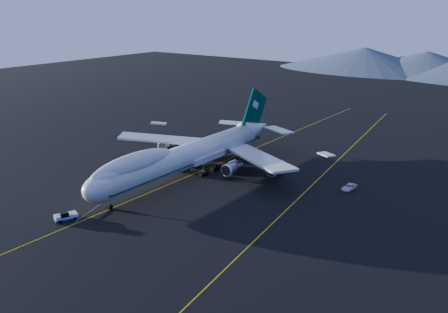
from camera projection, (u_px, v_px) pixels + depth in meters
The scene contains 6 objects.
ground at pixel (187, 177), 131.06m from camera, with size 500.00×500.00×0.00m, color black.
taxiway_line_main at pixel (187, 177), 131.06m from camera, with size 0.25×220.00×0.01m, color gold.
taxiway_line_side at pixel (307, 190), 121.92m from camera, with size 0.25×200.00×0.01m, color gold.
boeing_747 at pixel (187, 156), 129.37m from camera, with size 59.62×72.43×19.37m.
pushback_tug at pixel (66, 217), 104.87m from camera, with size 4.08×5.32×2.07m.
service_van at pixel (349, 187), 121.80m from camera, with size 2.34×5.07×1.41m, color silver.
Camera 1 is at (80.62, -94.20, 43.91)m, focal length 40.00 mm.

